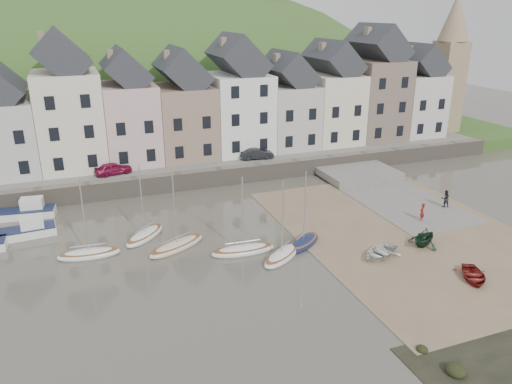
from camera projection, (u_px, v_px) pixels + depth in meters
name	position (u px, v px, depth m)	size (l,w,h in m)	color
ground	(284.00, 255.00, 36.74)	(160.00, 160.00, 0.00)	#4D483C
quay_land	(187.00, 144.00, 64.54)	(90.00, 30.00, 1.50)	#385E25
quay_street	(210.00, 162.00, 54.18)	(70.00, 7.00, 0.10)	slate
seawall	(219.00, 177.00, 51.34)	(70.00, 1.20, 1.80)	slate
beach	(406.00, 233.00, 40.37)	(18.00, 26.00, 0.06)	#7A624A
slipway	(390.00, 195.00, 48.70)	(8.00, 18.00, 0.12)	slate
hillside	(133.00, 206.00, 93.98)	(134.40, 84.00, 84.00)	#385E25
townhouse_terrace	(215.00, 103.00, 55.82)	(61.05, 8.00, 13.93)	silver
church_spire	(450.00, 60.00, 65.37)	(4.00, 4.00, 18.00)	#997F60
sailboat_0	(89.00, 254.00, 36.43)	(4.67, 1.87, 6.32)	white
sailboat_1	(145.00, 235.00, 39.42)	(4.21, 4.20, 6.32)	white
sailboat_2	(177.00, 246.00, 37.68)	(5.26, 3.68, 6.32)	beige
sailboat_3	(282.00, 255.00, 36.18)	(4.39, 3.80, 6.32)	white
sailboat_4	(243.00, 250.00, 37.00)	(5.02, 1.77, 6.32)	white
sailboat_5	(303.00, 242.00, 38.23)	(4.18, 3.59, 6.32)	#141F41
motorboat_0	(25.00, 230.00, 39.59)	(5.07, 2.14, 1.70)	white
motorboat_2	(26.00, 211.00, 43.38)	(5.45, 2.34, 1.70)	white
rowboat_white	(380.00, 252.00, 36.30)	(2.39, 3.35, 0.69)	silver
rowboat_green	(424.00, 237.00, 37.93)	(2.37, 2.74, 1.45)	black
rowboat_red	(473.00, 275.00, 33.22)	(2.18, 3.05, 0.63)	maroon
person_red	(422.00, 212.00, 42.37)	(0.57, 0.38, 1.58)	maroon
person_dark	(445.00, 198.00, 45.25)	(0.80, 0.62, 1.64)	black
car_left	(113.00, 168.00, 49.62)	(1.48, 3.68, 1.25)	maroon
car_right	(257.00, 154.00, 54.80)	(1.29, 3.71, 1.22)	black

